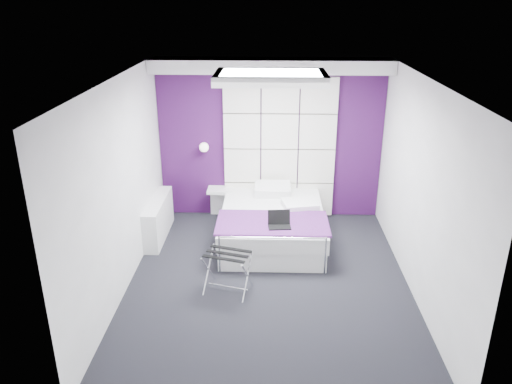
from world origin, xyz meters
TOP-DOWN VIEW (x-y plane):
  - floor at (0.00, 0.00)m, footprint 4.40×4.40m
  - ceiling at (0.00, 0.00)m, footprint 4.40×4.40m
  - wall_back at (0.00, 2.20)m, footprint 3.60×0.00m
  - wall_left at (-1.80, 0.00)m, footprint 0.00×4.40m
  - wall_right at (1.80, 0.00)m, footprint 0.00×4.40m
  - accent_wall at (0.00, 2.19)m, footprint 3.58×0.02m
  - soffit at (0.00, 1.95)m, footprint 3.58×0.50m
  - headboard at (0.15, 2.14)m, footprint 1.80×0.08m
  - skylight at (0.00, 0.60)m, footprint 1.36×0.86m
  - wall_lamp at (-1.05, 2.06)m, footprint 0.15×0.15m
  - radiator at (-1.69, 1.30)m, footprint 0.22×1.20m
  - bed at (0.05, 1.20)m, footprint 1.56×1.88m
  - nightstand at (-0.82, 2.02)m, footprint 0.40×0.31m
  - luggage_rack at (-0.51, -0.18)m, footprint 0.54×0.40m
  - laptop at (0.14, 0.62)m, footprint 0.30×0.22m

SIDE VIEW (x-z plane):
  - floor at x=0.00m, z-range 0.00..0.00m
  - luggage_rack at x=-0.51m, z-range 0.00..0.53m
  - bed at x=0.05m, z-range -0.05..0.61m
  - radiator at x=-1.69m, z-range 0.00..0.60m
  - nightstand at x=-0.82m, z-range 0.47..0.52m
  - laptop at x=0.14m, z-range 0.47..0.69m
  - headboard at x=0.15m, z-range 0.02..2.32m
  - wall_lamp at x=-1.05m, z-range 1.15..1.29m
  - wall_left at x=-1.80m, z-range -0.90..3.50m
  - wall_right at x=1.80m, z-range -0.90..3.50m
  - accent_wall at x=0.00m, z-range 0.01..2.59m
  - wall_back at x=0.00m, z-range -0.50..3.10m
  - soffit at x=0.00m, z-range 2.40..2.60m
  - skylight at x=0.00m, z-range 2.49..2.61m
  - ceiling at x=0.00m, z-range 2.60..2.60m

